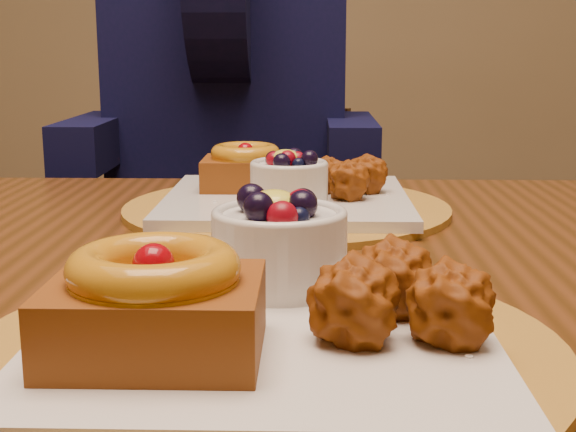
% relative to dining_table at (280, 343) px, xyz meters
% --- Properties ---
extents(dining_table, '(1.60, 0.90, 0.76)m').
position_rel_dining_table_xyz_m(dining_table, '(0.00, 0.00, 0.00)').
color(dining_table, '#391F0A').
rests_on(dining_table, ground).
extents(place_setting_near, '(0.38, 0.38, 0.09)m').
position_rel_dining_table_xyz_m(place_setting_near, '(-0.00, -0.21, 0.11)').
color(place_setting_near, brown).
rests_on(place_setting_near, dining_table).
extents(place_setting_far, '(0.38, 0.38, 0.08)m').
position_rel_dining_table_xyz_m(place_setting_far, '(-0.00, 0.22, 0.10)').
color(place_setting_far, brown).
rests_on(place_setting_far, dining_table).
extents(chair_far, '(0.50, 0.50, 0.82)m').
position_rel_dining_table_xyz_m(chair_far, '(-0.12, 0.85, -0.22)').
color(chair_far, black).
rests_on(chair_far, ground).
extents(diner, '(0.52, 0.50, 0.85)m').
position_rel_dining_table_xyz_m(diner, '(-0.12, 0.79, 0.23)').
color(diner, black).
rests_on(diner, ground).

